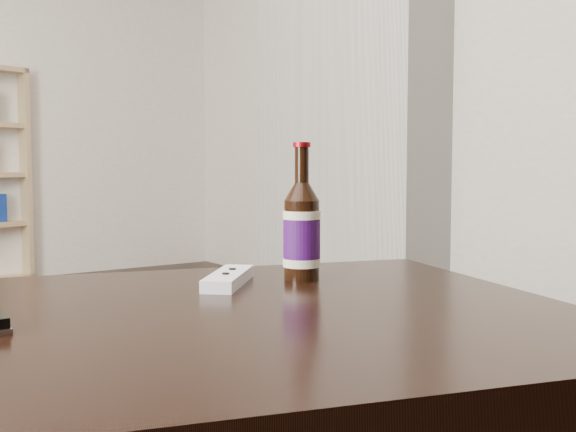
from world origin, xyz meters
TOP-DOWN VIEW (x-y plane):
  - wall_right at (2.51, 0.00)m, footprint 0.02×6.00m
  - chimney_breast at (2.35, 1.20)m, footprint 0.30×1.20m
  - coffee_table at (0.32, -0.66)m, footprint 1.55×1.18m
  - beer_bottle at (0.74, -0.57)m, footprint 0.08×0.08m
  - remote at (0.61, -0.54)m, footprint 0.17×0.17m

SIDE VIEW (x-z plane):
  - coffee_table at x=0.32m, z-range 0.19..0.70m
  - remote at x=0.61m, z-range 0.51..0.54m
  - beer_bottle at x=0.74m, z-range 0.48..0.72m
  - wall_right at x=2.51m, z-range 0.00..2.70m
  - chimney_breast at x=2.35m, z-range 0.00..2.70m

